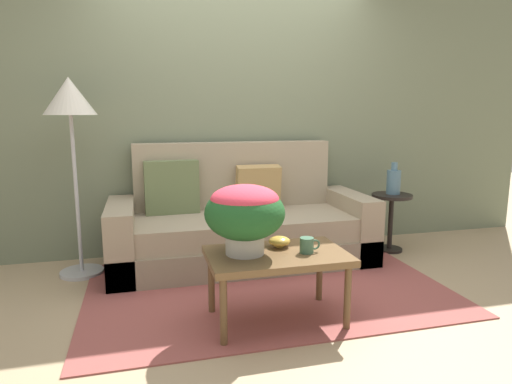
{
  "coord_description": "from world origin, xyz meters",
  "views": [
    {
      "loc": [
        -0.88,
        -2.96,
        1.31
      ],
      "look_at": [
        -0.07,
        0.13,
        0.74
      ],
      "focal_mm": 31.17,
      "sensor_mm": 36.0,
      "label": 1
    }
  ],
  "objects_px": {
    "floor_lamp": "(70,112)",
    "snack_bowl": "(279,241)",
    "table_vase": "(394,181)",
    "side_table": "(391,212)",
    "potted_plant": "(245,212)",
    "coffee_table": "(277,261)",
    "couch": "(240,227)",
    "coffee_mug": "(307,245)"
  },
  "relations": [
    {
      "from": "floor_lamp",
      "to": "snack_bowl",
      "type": "xyz_separation_m",
      "value": [
        1.35,
        -1.09,
        -0.82
      ]
    },
    {
      "from": "table_vase",
      "to": "side_table",
      "type": "bearing_deg",
      "value": -137.0
    },
    {
      "from": "potted_plant",
      "to": "coffee_table",
      "type": "bearing_deg",
      "value": -9.15
    },
    {
      "from": "potted_plant",
      "to": "floor_lamp",
      "type": "bearing_deg",
      "value": 133.45
    },
    {
      "from": "potted_plant",
      "to": "table_vase",
      "type": "bearing_deg",
      "value": 33.23
    },
    {
      "from": "couch",
      "to": "coffee_table",
      "type": "relative_size",
      "value": 2.59
    },
    {
      "from": "couch",
      "to": "snack_bowl",
      "type": "distance_m",
      "value": 1.1
    },
    {
      "from": "coffee_mug",
      "to": "coffee_table",
      "type": "bearing_deg",
      "value": 165.17
    },
    {
      "from": "couch",
      "to": "coffee_table",
      "type": "distance_m",
      "value": 1.2
    },
    {
      "from": "couch",
      "to": "coffee_mug",
      "type": "bearing_deg",
      "value": -82.97
    },
    {
      "from": "coffee_mug",
      "to": "table_vase",
      "type": "bearing_deg",
      "value": 42.07
    },
    {
      "from": "floor_lamp",
      "to": "table_vase",
      "type": "bearing_deg",
      "value": -1.12
    },
    {
      "from": "couch",
      "to": "side_table",
      "type": "relative_size",
      "value": 4.07
    },
    {
      "from": "potted_plant",
      "to": "snack_bowl",
      "type": "relative_size",
      "value": 3.5
    },
    {
      "from": "coffee_table",
      "to": "floor_lamp",
      "type": "bearing_deg",
      "value": 137.37
    },
    {
      "from": "floor_lamp",
      "to": "coffee_table",
      "type": "bearing_deg",
      "value": -42.63
    },
    {
      "from": "coffee_table",
      "to": "coffee_mug",
      "type": "relative_size",
      "value": 6.57
    },
    {
      "from": "floor_lamp",
      "to": "coffee_mug",
      "type": "xyz_separation_m",
      "value": [
        1.48,
        -1.25,
        -0.81
      ]
    },
    {
      "from": "coffee_mug",
      "to": "snack_bowl",
      "type": "bearing_deg",
      "value": 129.93
    },
    {
      "from": "coffee_table",
      "to": "coffee_mug",
      "type": "height_order",
      "value": "coffee_mug"
    },
    {
      "from": "snack_bowl",
      "to": "table_vase",
      "type": "bearing_deg",
      "value": 35.5
    },
    {
      "from": "couch",
      "to": "table_vase",
      "type": "height_order",
      "value": "couch"
    },
    {
      "from": "couch",
      "to": "table_vase",
      "type": "xyz_separation_m",
      "value": [
        1.47,
        -0.05,
        0.36
      ]
    },
    {
      "from": "couch",
      "to": "potted_plant",
      "type": "relative_size",
      "value": 4.56
    },
    {
      "from": "potted_plant",
      "to": "couch",
      "type": "bearing_deg",
      "value": 79.05
    },
    {
      "from": "side_table",
      "to": "snack_bowl",
      "type": "bearing_deg",
      "value": -144.62
    },
    {
      "from": "floor_lamp",
      "to": "coffee_mug",
      "type": "distance_m",
      "value": 2.1
    },
    {
      "from": "floor_lamp",
      "to": "coffee_mug",
      "type": "height_order",
      "value": "floor_lamp"
    },
    {
      "from": "floor_lamp",
      "to": "table_vase",
      "type": "relative_size",
      "value": 5.27
    },
    {
      "from": "couch",
      "to": "floor_lamp",
      "type": "bearing_deg",
      "value": 179.73
    },
    {
      "from": "coffee_table",
      "to": "couch",
      "type": "bearing_deg",
      "value": 88.67
    },
    {
      "from": "couch",
      "to": "side_table",
      "type": "bearing_deg",
      "value": -2.63
    },
    {
      "from": "side_table",
      "to": "snack_bowl",
      "type": "xyz_separation_m",
      "value": [
        -1.43,
        -1.02,
        0.11
      ]
    },
    {
      "from": "potted_plant",
      "to": "table_vase",
      "type": "height_order",
      "value": "potted_plant"
    },
    {
      "from": "coffee_table",
      "to": "side_table",
      "type": "relative_size",
      "value": 1.57
    },
    {
      "from": "table_vase",
      "to": "coffee_table",
      "type": "bearing_deg",
      "value": -142.69
    },
    {
      "from": "couch",
      "to": "floor_lamp",
      "type": "relative_size",
      "value": 1.42
    },
    {
      "from": "snack_bowl",
      "to": "coffee_mug",
      "type": "bearing_deg",
      "value": -50.07
    },
    {
      "from": "couch",
      "to": "table_vase",
      "type": "relative_size",
      "value": 7.49
    },
    {
      "from": "floor_lamp",
      "to": "snack_bowl",
      "type": "distance_m",
      "value": 1.92
    },
    {
      "from": "snack_bowl",
      "to": "side_table",
      "type": "bearing_deg",
      "value": 35.38
    },
    {
      "from": "couch",
      "to": "coffee_table",
      "type": "xyz_separation_m",
      "value": [
        -0.03,
        -1.19,
        0.09
      ]
    }
  ]
}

